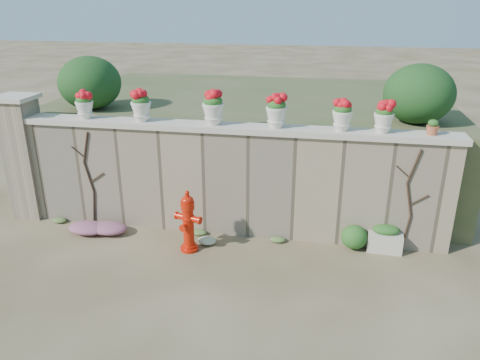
% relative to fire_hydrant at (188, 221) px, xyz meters
% --- Properties ---
extents(ground, '(80.00, 80.00, 0.00)m').
position_rel_fire_hydrant_xyz_m(ground, '(0.53, -0.92, -0.57)').
color(ground, '#4D4126').
rests_on(ground, ground).
extents(stone_wall, '(8.00, 0.40, 2.00)m').
position_rel_fire_hydrant_xyz_m(stone_wall, '(0.53, 0.88, 0.43)').
color(stone_wall, gray).
rests_on(stone_wall, ground).
extents(wall_cap, '(8.10, 0.52, 0.10)m').
position_rel_fire_hydrant_xyz_m(wall_cap, '(0.53, 0.88, 1.48)').
color(wall_cap, beige).
rests_on(wall_cap, stone_wall).
extents(gate_pillar, '(0.72, 0.72, 2.48)m').
position_rel_fire_hydrant_xyz_m(gate_pillar, '(-3.62, 0.88, 0.68)').
color(gate_pillar, gray).
rests_on(gate_pillar, ground).
extents(raised_fill, '(9.00, 6.00, 2.00)m').
position_rel_fire_hydrant_xyz_m(raised_fill, '(0.53, 4.08, 0.43)').
color(raised_fill, '#384C23').
rests_on(raised_fill, ground).
extents(back_shrub_left, '(1.30, 1.30, 1.10)m').
position_rel_fire_hydrant_xyz_m(back_shrub_left, '(-2.67, 2.08, 1.98)').
color(back_shrub_left, '#143814').
rests_on(back_shrub_left, raised_fill).
extents(back_shrub_right, '(1.30, 1.30, 1.10)m').
position_rel_fire_hydrant_xyz_m(back_shrub_right, '(3.93, 2.08, 1.98)').
color(back_shrub_right, '#143814').
rests_on(back_shrub_right, raised_fill).
extents(vine_left, '(0.60, 0.04, 1.91)m').
position_rel_fire_hydrant_xyz_m(vine_left, '(-2.14, 0.66, 0.42)').
color(vine_left, black).
rests_on(vine_left, ground).
extents(vine_right, '(0.60, 0.04, 1.91)m').
position_rel_fire_hydrant_xyz_m(vine_right, '(3.76, 0.66, 0.42)').
color(vine_right, black).
rests_on(vine_right, ground).
extents(fire_hydrant, '(0.50, 0.35, 1.14)m').
position_rel_fire_hydrant_xyz_m(fire_hydrant, '(0.00, 0.00, 0.00)').
color(fire_hydrant, red).
rests_on(fire_hydrant, ground).
extents(planter_box, '(0.62, 0.38, 0.50)m').
position_rel_fire_hydrant_xyz_m(planter_box, '(3.43, 0.63, -0.34)').
color(planter_box, beige).
rests_on(planter_box, ground).
extents(green_shrub, '(0.58, 0.52, 0.55)m').
position_rel_fire_hydrant_xyz_m(green_shrub, '(2.86, 0.49, -0.30)').
color(green_shrub, '#1E5119').
rests_on(green_shrub, ground).
extents(magenta_clump, '(1.01, 0.67, 0.27)m').
position_rel_fire_hydrant_xyz_m(magenta_clump, '(-1.89, 0.27, -0.44)').
color(magenta_clump, '#C62792').
rests_on(magenta_clump, ground).
extents(white_flowers, '(0.47, 0.37, 0.17)m').
position_rel_fire_hydrant_xyz_m(white_flowers, '(0.28, 0.27, -0.49)').
color(white_flowers, white).
rests_on(white_flowers, ground).
extents(urn_pot_0, '(0.33, 0.33, 0.52)m').
position_rel_fire_hydrant_xyz_m(urn_pot_0, '(-2.19, 0.88, 1.78)').
color(urn_pot_0, silver).
rests_on(urn_pot_0, wall_cap).
extents(urn_pot_1, '(0.36, 0.36, 0.57)m').
position_rel_fire_hydrant_xyz_m(urn_pot_1, '(-1.07, 0.88, 1.81)').
color(urn_pot_1, silver).
rests_on(urn_pot_1, wall_cap).
extents(urn_pot_2, '(0.39, 0.39, 0.61)m').
position_rel_fire_hydrant_xyz_m(urn_pot_2, '(0.28, 0.88, 1.83)').
color(urn_pot_2, silver).
rests_on(urn_pot_2, wall_cap).
extents(urn_pot_3, '(0.37, 0.37, 0.58)m').
position_rel_fire_hydrant_xyz_m(urn_pot_3, '(1.40, 0.88, 1.81)').
color(urn_pot_3, silver).
rests_on(urn_pot_3, wall_cap).
extents(urn_pot_4, '(0.34, 0.34, 0.54)m').
position_rel_fire_hydrant_xyz_m(urn_pot_4, '(2.52, 0.88, 1.79)').
color(urn_pot_4, silver).
rests_on(urn_pot_4, wall_cap).
extents(urn_pot_5, '(0.33, 0.33, 0.52)m').
position_rel_fire_hydrant_xyz_m(urn_pot_5, '(3.20, 0.88, 1.79)').
color(urn_pot_5, silver).
rests_on(urn_pot_5, wall_cap).
extents(terracotta_pot, '(0.21, 0.21, 0.25)m').
position_rel_fire_hydrant_xyz_m(terracotta_pot, '(4.00, 0.88, 1.64)').
color(terracotta_pot, '#B05736').
rests_on(terracotta_pot, wall_cap).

